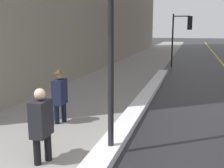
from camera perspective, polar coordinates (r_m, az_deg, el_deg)
sidewalk_slab at (r=19.12m, az=4.50°, el=3.32°), size 4.00×80.00×0.01m
snow_bank_curb at (r=10.10m, az=6.31°, el=-3.29°), size 0.51×14.54×0.18m
traffic_light_near at (r=19.93m, az=14.28°, el=10.78°), size 1.31×0.43×3.59m
pedestrian_with_shoulder_bag at (r=5.61m, az=-14.11°, el=-7.57°), size 0.31×0.70×1.50m
pedestrian_in_glasses at (r=7.86m, az=-10.59°, el=-1.95°), size 0.33×0.49×1.55m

